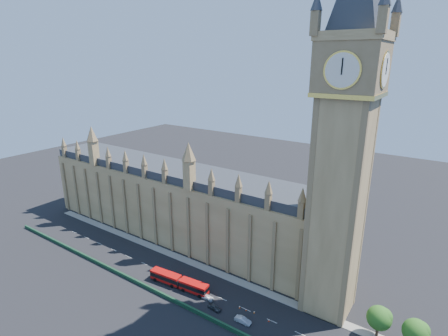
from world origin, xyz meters
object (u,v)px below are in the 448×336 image
Objects in this scene: car_white at (207,297)px; red_bus at (179,282)px; car_silver at (243,320)px; car_grey at (215,307)px.

red_bus is at bearing 86.86° from car_white.
car_silver is 13.59m from car_white.
car_white is (10.56, 0.31, -1.18)m from red_bus.
red_bus is at bearing 83.59° from car_silver.
car_grey is 4.95m from car_white.
red_bus reaches higher than car_white.
car_white is at bearing 64.89° from car_grey.
car_silver is at bearing -10.19° from red_bus.
red_bus reaches higher than car_silver.
car_silver is at bearing -84.97° from car_grey.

